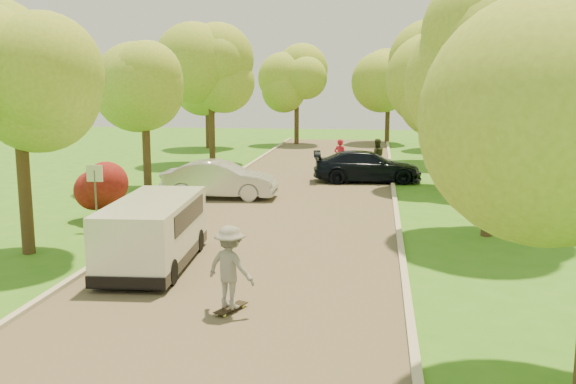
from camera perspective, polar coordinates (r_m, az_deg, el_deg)
The scene contains 23 objects.
ground at distance 16.63m, azimuth -3.87°, elevation -7.19°, with size 100.00×100.00×0.00m, color #34761C.
road at distance 24.27m, azimuth 0.01°, elevation -1.70°, with size 8.00×60.00×0.01m, color #4C4438.
curb_left at distance 25.14m, azimuth -9.17°, elevation -1.30°, with size 0.18×60.00×0.12m, color #B2AD9E.
curb_right at distance 24.05m, azimuth 9.62°, elevation -1.82°, with size 0.18×60.00×0.12m, color #B2AD9E.
street_sign at distance 21.82m, azimuth -16.78°, elevation 0.73°, with size 0.55×0.06×2.17m.
red_shrub at distance 23.45m, azimuth -16.31°, elevation 0.21°, with size 1.70×1.70×1.95m.
tree_l_mida at distance 19.14m, azimuth -22.48°, elevation 10.04°, with size 4.71×4.60×7.39m.
tree_l_midb at distance 29.35m, azimuth -12.32°, elevation 9.08°, with size 4.30×4.20×6.62m.
tree_l_far at distance 38.79m, azimuth -6.57°, elevation 10.68°, with size 4.92×4.80×7.79m.
tree_r_mida at distance 20.89m, azimuth 18.60°, elevation 11.19°, with size 5.13×5.00×7.95m.
tree_r_midb at distance 29.73m, azimuth 14.57°, elevation 9.57°, with size 4.51×4.40×7.01m.
tree_r_far at distance 39.75m, azimuth 13.94°, elevation 10.96°, with size 5.33×5.20×8.34m.
tree_bg_a at distance 47.13m, azimuth -6.95°, elevation 10.33°, with size 5.12×5.00×7.72m.
tree_bg_b at distance 47.81m, azimuth 14.16°, elevation 10.37°, with size 5.12×5.00×7.95m.
tree_bg_c at distance 49.92m, azimuth 1.02°, elevation 10.03°, with size 4.92×4.80×7.33m.
tree_bg_d at distance 51.56m, azimuth 9.18°, elevation 10.23°, with size 5.12×5.00×7.72m.
minivan at distance 17.33m, azimuth -11.84°, elevation -3.44°, with size 2.20×4.91×1.79m.
silver_sedan at distance 26.97m, azimuth -6.08°, elevation 1.10°, with size 1.66×4.77×1.57m, color #BBBBC0.
dark_sedan at distance 31.40m, azimuth 7.04°, elevation 2.26°, with size 2.13×5.23×1.52m, color black.
longboard at distance 13.91m, azimuth -5.09°, elevation -10.22°, with size 0.61×0.93×0.11m.
skateboarder at distance 13.63m, azimuth -5.15°, elevation -6.65°, with size 1.15×0.66×1.77m, color gray.
person_striped at distance 33.85m, azimuth 4.66°, elevation 3.15°, with size 0.68×0.45×1.87m, color red.
person_olive at distance 34.45m, azimuth 7.88°, elevation 3.19°, with size 0.90×0.70×1.85m, color #2C321E.
Camera 1 is at (3.32, -15.55, 4.87)m, focal length 40.00 mm.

